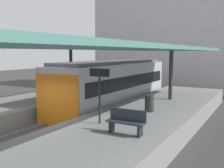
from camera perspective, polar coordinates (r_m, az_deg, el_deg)
ground_plane at (r=12.32m, az=-17.20°, el=-11.65°), size 80.00×80.00×0.00m
platform_right at (r=9.86m, az=-1.61°, el=-12.98°), size 4.40×28.00×1.00m
track_ballast at (r=12.29m, az=-17.22°, el=-11.21°), size 3.20×28.00×0.20m
rail_near_side at (r=12.76m, az=-19.49°, el=-9.83°), size 0.08×28.00×0.14m
rail_far_side at (r=11.75m, az=-14.80°, el=-11.11°), size 0.08×28.00×0.14m
commuter_train at (r=17.73m, az=0.36°, el=-0.05°), size 2.78×11.37×3.10m
canopy_right at (r=10.50m, az=2.34°, el=7.65°), size 4.18×21.00×3.11m
platform_bench at (r=9.35m, az=3.12°, el=-7.90°), size 1.40×0.41×0.86m
platform_sign at (r=10.48m, az=-2.71°, el=0.14°), size 0.90×0.08×2.21m
litter_bin at (r=12.93m, az=8.02°, el=-4.14°), size 0.44×0.44×0.80m
passenger_mid_platform at (r=19.24m, az=-12.00°, el=0.73°), size 0.36×0.36×1.66m
station_building_backdrop at (r=28.93m, az=15.14°, el=9.83°), size 18.00×6.00×11.00m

